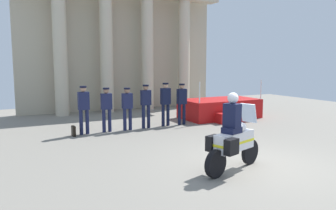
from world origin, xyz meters
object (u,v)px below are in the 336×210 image
at_px(officer_in_row_5, 182,101).
at_px(officer_in_row_3, 146,103).
at_px(reviewing_stand, 221,109).
at_px(officer_in_row_1, 106,106).
at_px(officer_in_row_0, 84,106).
at_px(briefcase_on_ground, 74,131).
at_px(officer_in_row_2, 127,105).
at_px(motorcycle_with_rider, 233,139).
at_px(officer_in_row_4, 166,101).

bearing_deg(officer_in_row_5, officer_in_row_3, 0.29).
bearing_deg(reviewing_stand, officer_in_row_1, -173.75).
bearing_deg(officer_in_row_0, briefcase_on_ground, 16.93).
relative_size(officer_in_row_2, briefcase_on_ground, 4.53).
height_order(officer_in_row_2, briefcase_on_ground, officer_in_row_2).
relative_size(officer_in_row_1, motorcycle_with_rider, 0.82).
bearing_deg(officer_in_row_0, reviewing_stand, -174.76).
xyz_separation_m(reviewing_stand, officer_in_row_0, (-6.47, -0.64, 0.61)).
relative_size(officer_in_row_4, officer_in_row_5, 1.03).
bearing_deg(briefcase_on_ground, officer_in_row_5, 2.19).
relative_size(reviewing_stand, officer_in_row_2, 2.15).
relative_size(officer_in_row_4, motorcycle_with_rider, 0.87).
xyz_separation_m(officer_in_row_3, officer_in_row_4, (0.90, 0.06, 0.02)).
height_order(officer_in_row_0, officer_in_row_3, officer_in_row_0).
relative_size(reviewing_stand, officer_in_row_3, 2.05).
xyz_separation_m(officer_in_row_0, officer_in_row_2, (1.65, -0.01, -0.07)).
height_order(officer_in_row_2, motorcycle_with_rider, motorcycle_with_rider).
bearing_deg(officer_in_row_4, briefcase_on_ground, 2.84).
xyz_separation_m(officer_in_row_3, briefcase_on_ground, (-2.85, -0.15, -0.84)).
height_order(reviewing_stand, officer_in_row_3, reviewing_stand).
bearing_deg(motorcycle_with_rider, officer_in_row_2, 77.19).
xyz_separation_m(reviewing_stand, briefcase_on_ground, (-6.89, -0.77, -0.25)).
bearing_deg(officer_in_row_3, officer_in_row_5, -179.71).
distance_m(officer_in_row_5, briefcase_on_ground, 4.55).
bearing_deg(reviewing_stand, officer_in_row_4, -169.91).
relative_size(officer_in_row_2, officer_in_row_5, 0.96).
bearing_deg(officer_in_row_5, officer_in_row_1, -0.20).
distance_m(officer_in_row_0, officer_in_row_1, 0.85).
bearing_deg(officer_in_row_0, officer_in_row_4, -178.98).
relative_size(officer_in_row_0, briefcase_on_ground, 4.85).
height_order(officer_in_row_1, officer_in_row_4, officer_in_row_4).
bearing_deg(briefcase_on_ground, officer_in_row_0, 17.36).
xyz_separation_m(officer_in_row_3, officer_in_row_5, (1.62, 0.02, -0.01)).
distance_m(officer_in_row_4, officer_in_row_5, 0.73).
relative_size(officer_in_row_2, motorcycle_with_rider, 0.80).
bearing_deg(officer_in_row_0, officer_in_row_2, 179.09).
distance_m(officer_in_row_0, officer_in_row_2, 1.65).
xyz_separation_m(officer_in_row_5, motorcycle_with_rider, (-1.91, -5.82, -0.21)).
height_order(officer_in_row_1, briefcase_on_ground, officer_in_row_1).
bearing_deg(officer_in_row_1, briefcase_on_ground, 6.70).
height_order(reviewing_stand, briefcase_on_ground, reviewing_stand).
distance_m(reviewing_stand, officer_in_row_2, 4.90).
relative_size(officer_in_row_0, officer_in_row_5, 1.02).
relative_size(officer_in_row_3, briefcase_on_ground, 4.77).
bearing_deg(officer_in_row_5, officer_in_row_2, 0.87).
distance_m(officer_in_row_1, briefcase_on_ground, 1.50).
height_order(officer_in_row_3, officer_in_row_5, officer_in_row_3).
bearing_deg(officer_in_row_2, briefcase_on_ground, 2.79).
height_order(officer_in_row_0, officer_in_row_4, officer_in_row_4).
bearing_deg(officer_in_row_1, officer_in_row_3, 179.29).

